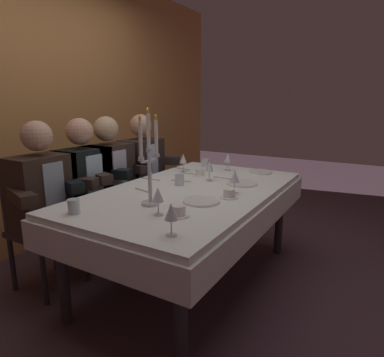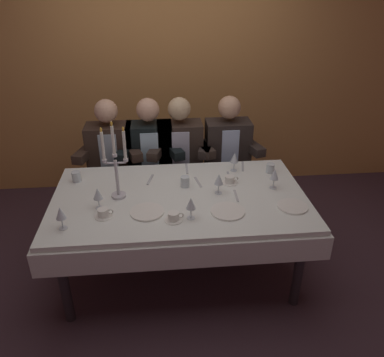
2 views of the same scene
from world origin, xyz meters
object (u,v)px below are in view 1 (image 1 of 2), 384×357
object	(u,v)px
wine_glass_1	(158,195)
water_tumbler_1	(205,163)
dinner_plate_2	(260,172)
seated_diner_2	(108,175)
wine_glass_4	(209,166)
dining_table	(192,205)
wine_glass_2	(228,158)
coffee_cup_1	(179,211)
seated_diner_1	(83,181)
candelabra	(149,166)
water_tumbler_0	(179,180)
seated_diner_3	(142,166)
wine_glass_3	(183,159)
dinner_plate_0	(242,183)
water_tumbler_2	(74,206)
wine_glass_5	(171,213)
wine_glass_0	(235,177)
dinner_plate_1	(201,201)
coffee_cup_2	(200,173)
coffee_cup_0	(229,194)

from	to	relation	value
wine_glass_1	water_tumbler_1	distance (m)	1.43
dinner_plate_2	seated_diner_2	size ratio (longest dim) A/B	0.17
wine_glass_4	seated_diner_2	xyz separation A→B (m)	(-0.24, 0.88, -0.12)
seated_diner_2	dining_table	bearing A→B (deg)	-93.93
wine_glass_2	water_tumbler_1	distance (m)	0.28
coffee_cup_1	seated_diner_2	bearing A→B (deg)	61.94
seated_diner_1	water_tumbler_1	bearing A→B (deg)	-29.65
wine_glass_2	candelabra	bearing A→B (deg)	-178.96
water_tumbler_0	seated_diner_3	distance (m)	0.89
wine_glass_3	dinner_plate_0	bearing A→B (deg)	-104.53
water_tumbler_2	wine_glass_5	bearing A→B (deg)	-88.20
wine_glass_0	seated_diner_1	bearing A→B (deg)	103.19
seated_diner_3	dinner_plate_1	bearing A→B (deg)	-124.75
dinner_plate_1	wine_glass_2	distance (m)	1.02
wine_glass_1	water_tumbler_2	xyz separation A→B (m)	(-0.23, 0.43, -0.07)
dinner_plate_2	dinner_plate_1	bearing A→B (deg)	178.56
seated_diner_1	candelabra	bearing A→B (deg)	-105.05
dinner_plate_1	water_tumbler_2	size ratio (longest dim) A/B	2.80
water_tumbler_2	seated_diner_3	bearing A→B (deg)	23.62
seated_diner_1	seated_diner_3	size ratio (longest dim) A/B	1.00
dining_table	wine_glass_3	size ratio (longest dim) A/B	11.83
dinner_plate_1	wine_glass_4	distance (m)	0.59
dinner_plate_2	coffee_cup_1	xyz separation A→B (m)	(-1.33, 0.01, 0.02)
dining_table	wine_glass_1	distance (m)	0.64
dinner_plate_0	wine_glass_2	bearing A→B (deg)	36.86
dining_table	wine_glass_5	distance (m)	0.89
wine_glass_3	wine_glass_5	bearing A→B (deg)	-150.24
wine_glass_5	coffee_cup_1	size ratio (longest dim) A/B	1.24
coffee_cup_2	wine_glass_1	bearing A→B (deg)	-164.05
dining_table	dinner_plate_0	size ratio (longest dim) A/B	8.06
dinner_plate_2	wine_glass_0	xyz separation A→B (m)	(-0.74, -0.07, 0.11)
wine_glass_2	wine_glass_0	bearing A→B (deg)	-151.88
dinner_plate_1	wine_glass_2	xyz separation A→B (m)	(0.98, 0.26, 0.11)
water_tumbler_2	coffee_cup_0	bearing A→B (deg)	-40.13
wine_glass_5	coffee_cup_1	distance (m)	0.29
dining_table	seated_diner_3	bearing A→B (deg)	59.46
dinner_plate_2	seated_diner_2	bearing A→B (deg)	123.05
wine_glass_1	water_tumbler_1	world-z (taller)	wine_glass_1
wine_glass_0	wine_glass_2	size ratio (longest dim) A/B	1.00
dinner_plate_1	wine_glass_2	bearing A→B (deg)	15.14
seated_diner_1	seated_diner_2	world-z (taller)	same
wine_glass_2	seated_diner_3	xyz separation A→B (m)	(-0.21, 0.84, -0.12)
wine_glass_0	seated_diner_2	distance (m)	1.21
coffee_cup_2	seated_diner_2	world-z (taller)	seated_diner_2
seated_diner_1	wine_glass_0	bearing A→B (deg)	-76.81
dinner_plate_1	dinner_plate_2	size ratio (longest dim) A/B	1.11
dining_table	water_tumbler_1	bearing A→B (deg)	21.76
wine_glass_1	seated_diner_3	bearing A→B (deg)	42.51
candelabra	seated_diner_1	world-z (taller)	candelabra
seated_diner_3	wine_glass_2	bearing A→B (deg)	-75.80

